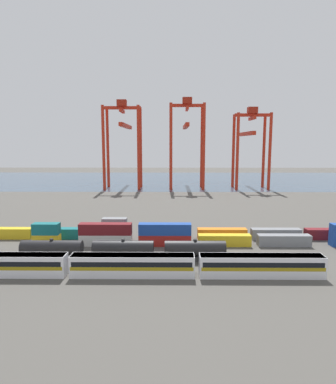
% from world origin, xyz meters
% --- Properties ---
extents(ground_plane, '(420.00, 420.00, 0.00)m').
position_xyz_m(ground_plane, '(0.00, 40.00, 0.00)').
color(ground_plane, '#4C4944').
extents(harbour_water, '(400.00, 110.00, 0.01)m').
position_xyz_m(harbour_water, '(0.00, 138.94, 0.00)').
color(harbour_water, '#384C60').
rests_on(harbour_water, ground_plane).
extents(passenger_train, '(67.69, 3.14, 3.90)m').
position_xyz_m(passenger_train, '(-4.70, -21.09, 2.14)').
color(passenger_train, silver).
rests_on(passenger_train, ground_plane).
extents(freight_tank_row, '(41.16, 2.97, 4.43)m').
position_xyz_m(freight_tank_row, '(-7.51, -12.99, 2.10)').
color(freight_tank_row, '#232326').
rests_on(freight_tank_row, ground_plane).
extents(shipping_container_0, '(6.04, 2.44, 2.60)m').
position_xyz_m(shipping_container_0, '(-26.79, -2.93, 1.30)').
color(shipping_container_0, gold).
rests_on(shipping_container_0, ground_plane).
extents(shipping_container_1, '(6.04, 2.44, 2.60)m').
position_xyz_m(shipping_container_1, '(-26.79, -2.93, 3.90)').
color(shipping_container_1, '#146066').
rests_on(shipping_container_1, shipping_container_0).
extents(shipping_container_2, '(12.10, 2.44, 2.60)m').
position_xyz_m(shipping_container_2, '(-13.04, -2.93, 1.30)').
color(shipping_container_2, silver).
rests_on(shipping_container_2, ground_plane).
extents(shipping_container_3, '(12.10, 2.44, 2.60)m').
position_xyz_m(shipping_container_3, '(-13.04, -2.93, 3.90)').
color(shipping_container_3, maroon).
rests_on(shipping_container_3, shipping_container_2).
extents(shipping_container_4, '(12.10, 2.44, 2.60)m').
position_xyz_m(shipping_container_4, '(0.71, -2.93, 1.30)').
color(shipping_container_4, '#AD211C').
rests_on(shipping_container_4, ground_plane).
extents(shipping_container_5, '(12.10, 2.44, 2.60)m').
position_xyz_m(shipping_container_5, '(0.71, -2.93, 3.90)').
color(shipping_container_5, '#1C4299').
rests_on(shipping_container_5, shipping_container_4).
extents(shipping_container_6, '(12.10, 2.44, 2.60)m').
position_xyz_m(shipping_container_6, '(14.47, -2.93, 1.30)').
color(shipping_container_6, gold).
rests_on(shipping_container_6, ground_plane).
extents(shipping_container_7, '(12.10, 2.44, 2.60)m').
position_xyz_m(shipping_container_7, '(28.22, -2.93, 1.30)').
color(shipping_container_7, slate).
rests_on(shipping_container_7, ground_plane).
extents(shipping_container_10, '(12.10, 2.44, 2.60)m').
position_xyz_m(shipping_container_10, '(-38.48, 2.62, 1.30)').
color(shipping_container_10, gold).
rests_on(shipping_container_10, ground_plane).
extents(shipping_container_11, '(12.10, 2.44, 2.60)m').
position_xyz_m(shipping_container_11, '(-25.17, 2.62, 1.30)').
color(shipping_container_11, '#146066').
rests_on(shipping_container_11, ground_plane).
extents(shipping_container_12, '(6.04, 2.44, 2.60)m').
position_xyz_m(shipping_container_12, '(-11.86, 2.62, 1.30)').
color(shipping_container_12, '#AD211C').
rests_on(shipping_container_12, ground_plane).
extents(shipping_container_13, '(6.04, 2.44, 2.60)m').
position_xyz_m(shipping_container_13, '(-11.86, 2.62, 3.90)').
color(shipping_container_13, slate).
rests_on(shipping_container_13, shipping_container_12).
extents(shipping_container_14, '(6.04, 2.44, 2.60)m').
position_xyz_m(shipping_container_14, '(1.44, 2.62, 1.30)').
color(shipping_container_14, '#1C4299').
rests_on(shipping_container_14, ground_plane).
extents(shipping_container_15, '(12.10, 2.44, 2.60)m').
position_xyz_m(shipping_container_15, '(14.75, 2.62, 1.30)').
color(shipping_container_15, orange).
rests_on(shipping_container_15, ground_plane).
extents(shipping_container_16, '(12.10, 2.44, 2.60)m').
position_xyz_m(shipping_container_16, '(28.06, 2.62, 1.30)').
color(shipping_container_16, slate).
rests_on(shipping_container_16, ground_plane).
extents(shipping_container_17, '(12.10, 2.44, 2.60)m').
position_xyz_m(shipping_container_17, '(41.37, 2.62, 1.30)').
color(shipping_container_17, maroon).
rests_on(shipping_container_17, ground_plane).
extents(gantry_crane_west, '(19.29, 40.65, 45.55)m').
position_xyz_m(gantry_crane_west, '(-23.16, 101.03, 27.99)').
color(gantry_crane_west, red).
rests_on(gantry_crane_west, ground_plane).
extents(gantry_crane_central, '(18.15, 38.60, 46.69)m').
position_xyz_m(gantry_crane_central, '(10.24, 100.71, 28.27)').
color(gantry_crane_central, red).
rests_on(gantry_crane_central, ground_plane).
extents(gantry_crane_east, '(17.87, 35.63, 41.87)m').
position_xyz_m(gantry_crane_east, '(43.64, 100.38, 25.33)').
color(gantry_crane_east, red).
rests_on(gantry_crane_east, ground_plane).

